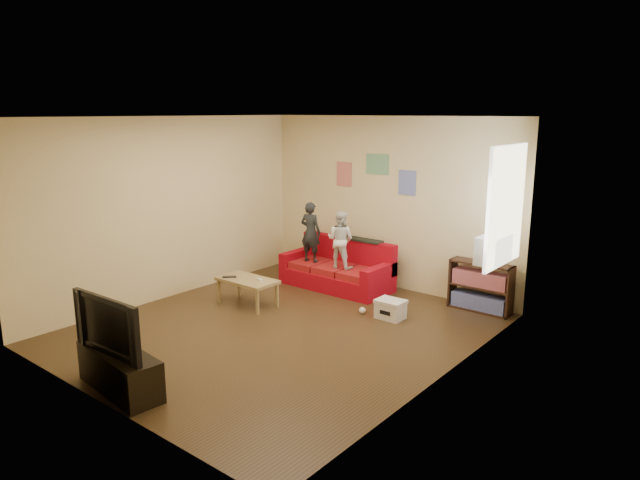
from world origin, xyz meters
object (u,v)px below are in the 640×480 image
Objects in this scene: child_a at (311,232)px; coffee_table at (247,283)px; file_box at (390,309)px; television at (116,323)px; bookshelf at (480,289)px; tv_stand at (120,371)px; child_b at (340,240)px; sofa at (339,271)px.

child_a is 1.49m from coffee_table.
coffee_table is 2.10m from file_box.
television reaches higher than file_box.
child_a is 1.11× the size of bookshelf.
child_a is 4.12m from television.
bookshelf is at bearing 73.71° from tv_stand.
child_b reaches higher than television.
child_b is at bearing 99.44° from tv_stand.
child_a is (-0.45, -0.16, 0.60)m from sofa.
child_b is 1.61m from coffee_table.
tv_stand is 1.09× the size of television.
file_box is 3.62m from tv_stand.
coffee_table is (-0.03, -1.40, -0.52)m from child_a.
child_b is 2.37× the size of file_box.
television reaches higher than sofa.
television is (-1.03, -3.47, 0.59)m from file_box.
tv_stand is at bearing 84.19° from child_b.
child_a is at bearing 163.46° from file_box.
bookshelf is 0.78× the size of tv_stand.
child_b is 1.02× the size of bookshelf.
coffee_table is at bearing 56.37° from child_b.
tv_stand is 0.51m from television.
coffee_table is 0.79× the size of tv_stand.
television is at bearing -84.54° from sofa.
child_a reaches higher than bookshelf.
bookshelf reaches higher than tv_stand.
child_a reaches higher than coffee_table.
bookshelf is 0.85× the size of television.
bookshelf is 4.91m from television.
sofa is 2.01× the size of coffee_table.
bookshelf reaches higher than file_box.
file_box is at bearing 79.33° from tv_stand.
child_b is 4.09m from tv_stand.
sofa is 4.21m from tv_stand.
child_a is 1.11× the size of coffee_table.
child_a is 0.60m from child_b.
child_a is at bearing -9.40° from child_b.
child_b is at bearing 65.77° from coffee_table.
sofa is 1.63m from coffee_table.
child_b is (0.60, 0.00, -0.04)m from child_a.
sofa is 0.77m from child_a.
file_box is at bearing 147.04° from child_b.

